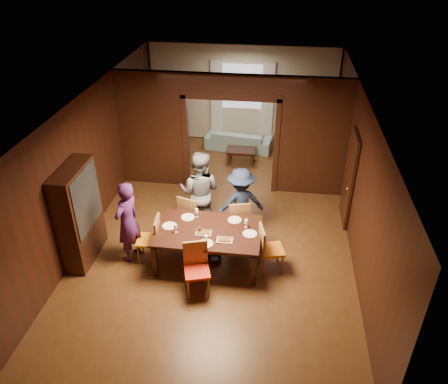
# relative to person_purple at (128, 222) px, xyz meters

# --- Properties ---
(floor) EXTENTS (9.00, 9.00, 0.00)m
(floor) POSITION_rel_person_purple_xyz_m (1.63, 1.41, -0.85)
(floor) COLOR #503116
(floor) RESTS_ON ground
(ceiling) EXTENTS (5.50, 9.00, 0.02)m
(ceiling) POSITION_rel_person_purple_xyz_m (1.63, 1.41, 2.05)
(ceiling) COLOR silver
(ceiling) RESTS_ON room_walls
(room_walls) EXTENTS (5.52, 9.01, 2.90)m
(room_walls) POSITION_rel_person_purple_xyz_m (1.63, 3.30, 0.66)
(room_walls) COLOR black
(room_walls) RESTS_ON floor
(person_purple) EXTENTS (0.60, 0.72, 1.70)m
(person_purple) POSITION_rel_person_purple_xyz_m (0.00, 0.00, 0.00)
(person_purple) COLOR #471D56
(person_purple) RESTS_ON floor
(person_grey) EXTENTS (0.97, 0.79, 1.84)m
(person_grey) POSITION_rel_person_purple_xyz_m (1.20, 1.15, 0.07)
(person_grey) COLOR #585960
(person_grey) RESTS_ON floor
(person_navy) EXTENTS (1.15, 0.91, 1.56)m
(person_navy) POSITION_rel_person_purple_xyz_m (2.07, 1.06, -0.07)
(person_navy) COLOR #151F36
(person_navy) RESTS_ON floor
(sofa) EXTENTS (2.01, 0.99, 0.56)m
(sofa) POSITION_rel_person_purple_xyz_m (1.61, 5.26, -0.57)
(sofa) COLOR #8FBCBC
(sofa) RESTS_ON floor
(serving_bowl) EXTENTS (0.30, 0.30, 0.07)m
(serving_bowl) POSITION_rel_person_purple_xyz_m (1.65, 0.15, -0.05)
(serving_bowl) COLOR black
(serving_bowl) RESTS_ON dining_table
(dining_table) EXTENTS (2.01, 1.25, 0.76)m
(dining_table) POSITION_rel_person_purple_xyz_m (1.55, 0.07, -0.47)
(dining_table) COLOR black
(dining_table) RESTS_ON floor
(coffee_table) EXTENTS (0.80, 0.50, 0.40)m
(coffee_table) POSITION_rel_person_purple_xyz_m (1.76, 4.37, -0.65)
(coffee_table) COLOR black
(coffee_table) RESTS_ON floor
(chair_left) EXTENTS (0.47, 0.47, 0.97)m
(chair_left) POSITION_rel_person_purple_xyz_m (0.38, -0.00, -0.36)
(chair_left) COLOR orange
(chair_left) RESTS_ON floor
(chair_right) EXTENTS (0.54, 0.54, 0.97)m
(chair_right) POSITION_rel_person_purple_xyz_m (2.77, 0.02, -0.36)
(chair_right) COLOR orange
(chair_right) RESTS_ON floor
(chair_far_l) EXTENTS (0.56, 0.56, 0.97)m
(chair_far_l) POSITION_rel_person_purple_xyz_m (1.05, 0.97, -0.36)
(chair_far_l) COLOR orange
(chair_far_l) RESTS_ON floor
(chair_far_r) EXTENTS (0.53, 0.53, 0.97)m
(chair_far_r) POSITION_rel_person_purple_xyz_m (2.04, 0.92, -0.36)
(chair_far_r) COLOR orange
(chair_far_r) RESTS_ON floor
(chair_near) EXTENTS (0.55, 0.55, 0.97)m
(chair_near) POSITION_rel_person_purple_xyz_m (1.48, -0.77, -0.36)
(chair_near) COLOR red
(chair_near) RESTS_ON floor
(hutch) EXTENTS (0.40, 1.20, 2.00)m
(hutch) POSITION_rel_person_purple_xyz_m (-0.90, -0.09, 0.15)
(hutch) COLOR black
(hutch) RESTS_ON floor
(door_right) EXTENTS (0.06, 0.90, 2.10)m
(door_right) POSITION_rel_person_purple_xyz_m (4.33, 1.91, 0.20)
(door_right) COLOR black
(door_right) RESTS_ON floor
(window_far) EXTENTS (1.20, 0.03, 1.30)m
(window_far) POSITION_rel_person_purple_xyz_m (1.63, 5.85, 0.85)
(window_far) COLOR silver
(window_far) RESTS_ON back_wall
(curtain_left) EXTENTS (0.35, 0.06, 2.40)m
(curtain_left) POSITION_rel_person_purple_xyz_m (0.88, 5.81, 0.40)
(curtain_left) COLOR white
(curtain_left) RESTS_ON back_wall
(curtain_right) EXTENTS (0.35, 0.06, 2.40)m
(curtain_right) POSITION_rel_person_purple_xyz_m (2.38, 5.81, 0.40)
(curtain_right) COLOR white
(curtain_right) RESTS_ON back_wall
(plate_left) EXTENTS (0.27, 0.27, 0.01)m
(plate_left) POSITION_rel_person_purple_xyz_m (0.79, 0.09, -0.08)
(plate_left) COLOR white
(plate_left) RESTS_ON dining_table
(plate_far_l) EXTENTS (0.27, 0.27, 0.01)m
(plate_far_l) POSITION_rel_person_purple_xyz_m (1.09, 0.43, -0.08)
(plate_far_l) COLOR white
(plate_far_l) RESTS_ON dining_table
(plate_far_r) EXTENTS (0.27, 0.27, 0.01)m
(plate_far_r) POSITION_rel_person_purple_xyz_m (2.01, 0.46, -0.08)
(plate_far_r) COLOR silver
(plate_far_r) RESTS_ON dining_table
(plate_right) EXTENTS (0.27, 0.27, 0.01)m
(plate_right) POSITION_rel_person_purple_xyz_m (2.35, 0.04, -0.08)
(plate_right) COLOR silver
(plate_right) RESTS_ON dining_table
(plate_near) EXTENTS (0.27, 0.27, 0.01)m
(plate_near) POSITION_rel_person_purple_xyz_m (1.58, -0.35, -0.08)
(plate_near) COLOR silver
(plate_near) RESTS_ON dining_table
(platter_a) EXTENTS (0.30, 0.20, 0.04)m
(platter_a) POSITION_rel_person_purple_xyz_m (1.48, -0.04, -0.07)
(platter_a) COLOR slate
(platter_a) RESTS_ON dining_table
(platter_b) EXTENTS (0.30, 0.20, 0.04)m
(platter_b) POSITION_rel_person_purple_xyz_m (1.90, -0.21, -0.07)
(platter_b) COLOR gray
(platter_b) RESTS_ON dining_table
(wineglass_left) EXTENTS (0.08, 0.08, 0.18)m
(wineglass_left) POSITION_rel_person_purple_xyz_m (0.96, -0.08, 0.00)
(wineglass_left) COLOR silver
(wineglass_left) RESTS_ON dining_table
(wineglass_far) EXTENTS (0.08, 0.08, 0.18)m
(wineglass_far) POSITION_rel_person_purple_xyz_m (1.26, 0.48, 0.00)
(wineglass_far) COLOR white
(wineglass_far) RESTS_ON dining_table
(wineglass_right) EXTENTS (0.08, 0.08, 0.18)m
(wineglass_right) POSITION_rel_person_purple_xyz_m (2.26, 0.25, 0.00)
(wineglass_right) COLOR white
(wineglass_right) RESTS_ON dining_table
(tumbler) EXTENTS (0.07, 0.07, 0.14)m
(tumbler) POSITION_rel_person_purple_xyz_m (1.58, -0.29, -0.02)
(tumbler) COLOR silver
(tumbler) RESTS_ON dining_table
(condiment_jar) EXTENTS (0.08, 0.08, 0.11)m
(condiment_jar) POSITION_rel_person_purple_xyz_m (1.40, -0.00, -0.03)
(condiment_jar) COLOR #522913
(condiment_jar) RESTS_ON dining_table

